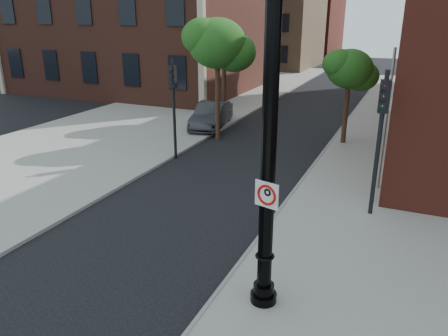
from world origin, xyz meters
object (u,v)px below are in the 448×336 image
at_px(parked_car, 212,115).
at_px(no_parking_sign, 267,195).
at_px(traffic_signal_right, 381,121).
at_px(lamppost, 268,171).
at_px(traffic_signal_left, 173,93).

bearing_deg(parked_car, no_parking_sign, -70.99).
distance_m(parked_car, traffic_signal_right, 12.94).
relative_size(no_parking_sign, traffic_signal_right, 0.12).
xyz_separation_m(lamppost, parked_car, (-7.93, 14.01, -2.51)).
height_order(no_parking_sign, parked_car, no_parking_sign).
xyz_separation_m(no_parking_sign, traffic_signal_right, (1.62, 5.86, 0.37)).
relative_size(no_parking_sign, traffic_signal_left, 0.13).
relative_size(no_parking_sign, parked_car, 0.13).
bearing_deg(traffic_signal_right, lamppost, -116.64).
bearing_deg(lamppost, traffic_signal_right, 73.66).
height_order(lamppost, traffic_signal_right, lamppost).
distance_m(parked_car, traffic_signal_left, 6.16).
bearing_deg(lamppost, parked_car, 119.53).
xyz_separation_m(traffic_signal_left, traffic_signal_right, (8.71, -2.65, 0.20)).
xyz_separation_m(no_parking_sign, traffic_signal_left, (-7.09, 8.51, 0.17)).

